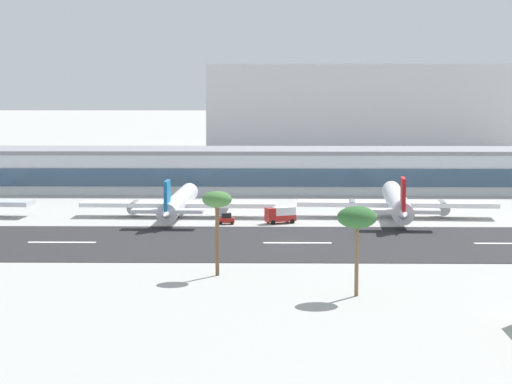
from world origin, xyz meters
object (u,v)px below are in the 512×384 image
service_box_truck_0 (280,214)px  distant_hotel_block (364,109)px  palm_tree_3 (357,219)px  airliner_red_tail_gate_2 (397,203)px  terminal_building (290,170)px  airliner_blue_tail_gate_1 (178,203)px  service_baggage_tug_1 (227,219)px  palm_tree_2 (217,202)px

service_box_truck_0 → distant_hotel_block: bearing=-123.9°
palm_tree_3 → airliner_red_tail_gate_2: bearing=79.4°
terminal_building → service_box_truck_0: bearing=-92.8°
airliner_blue_tail_gate_1 → service_box_truck_0: airliner_blue_tail_gate_1 is taller
airliner_red_tail_gate_2 → palm_tree_3: size_ratio=3.99×
airliner_red_tail_gate_2 → service_baggage_tug_1: (-34.95, -9.65, -2.16)m
palm_tree_3 → palm_tree_2: bearing=143.6°
airliner_blue_tail_gate_1 → airliner_red_tail_gate_2: (45.50, -0.25, 0.24)m
distant_hotel_block → airliner_red_tail_gate_2: size_ratio=2.41×
airliner_red_tail_gate_2 → palm_tree_2: bearing=155.3°
distant_hotel_block → airliner_red_tail_gate_2: (-8.10, -177.92, -13.48)m
airliner_red_tail_gate_2 → palm_tree_2: (-33.92, -63.74, 7.71)m
airliner_blue_tail_gate_1 → service_baggage_tug_1: (10.55, -9.90, -1.92)m
terminal_building → service_baggage_tug_1: size_ratio=48.28×
airliner_red_tail_gate_2 → palm_tree_3: palm_tree_3 is taller
service_box_truck_0 → service_baggage_tug_1: bearing=-17.0°
distant_hotel_block → palm_tree_3: distant_hotel_block is taller
distant_hotel_block → palm_tree_3: (-22.63, -255.98, -6.23)m
airliner_blue_tail_gate_1 → palm_tree_3: (30.96, -78.30, 7.50)m
airliner_blue_tail_gate_1 → service_baggage_tug_1: bearing=-131.2°
service_baggage_tug_1 → palm_tree_2: palm_tree_2 is taller
airliner_red_tail_gate_2 → service_baggage_tug_1: bearing=108.7°
service_box_truck_0 → palm_tree_2: (-9.66, -55.42, 9.13)m
service_box_truck_0 → service_baggage_tug_1: size_ratio=2.02×
service_baggage_tug_1 → palm_tree_2: size_ratio=0.26×
distant_hotel_block → airliner_red_tail_gate_2: 178.62m
terminal_building → airliner_red_tail_gate_2: (21.34, -51.09, -2.21)m
airliner_red_tail_gate_2 → service_box_truck_0: size_ratio=7.48×
terminal_building → service_baggage_tug_1: terminal_building is taller
airliner_blue_tail_gate_1 → airliner_red_tail_gate_2: 45.50m
airliner_blue_tail_gate_1 → service_box_truck_0: (21.24, -8.57, -1.18)m
airliner_blue_tail_gate_1 → palm_tree_2: bearing=-167.8°
terminal_building → palm_tree_3: (6.80, -129.14, 5.05)m
terminal_building → palm_tree_3: size_ratio=12.76×
service_box_truck_0 → palm_tree_3: (9.72, -69.73, 8.68)m
airliner_blue_tail_gate_1 → palm_tree_3: palm_tree_3 is taller
palm_tree_2 → service_baggage_tug_1: bearing=91.1°
terminal_building → airliner_blue_tail_gate_1: size_ratio=3.46×
airliner_blue_tail_gate_1 → airliner_red_tail_gate_2: size_ratio=0.93×
airliner_blue_tail_gate_1 → palm_tree_2: 65.51m
airliner_red_tail_gate_2 → service_baggage_tug_1: 36.32m
service_baggage_tug_1 → service_box_truck_0: bearing=-173.1°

